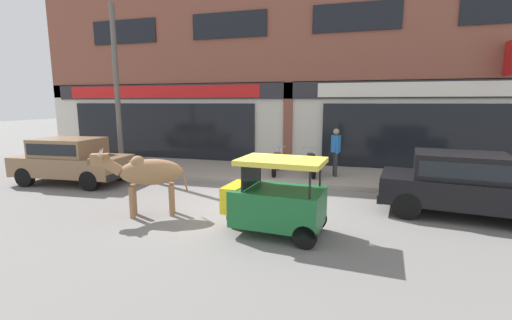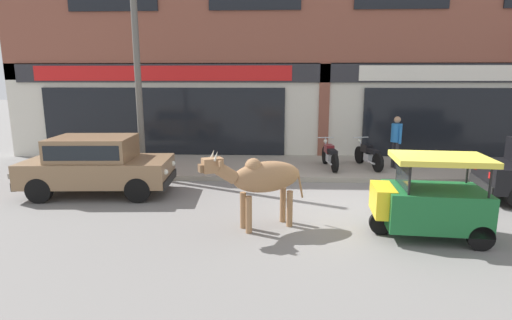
{
  "view_description": "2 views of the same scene",
  "coord_description": "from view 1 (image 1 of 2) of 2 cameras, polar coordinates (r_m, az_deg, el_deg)",
  "views": [
    {
      "loc": [
        2.5,
        -8.0,
        2.58
      ],
      "look_at": [
        -0.04,
        1.0,
        1.01
      ],
      "focal_mm": 24.0,
      "sensor_mm": 36.0,
      "label": 1
    },
    {
      "loc": [
        -1.75,
        -8.73,
        2.87
      ],
      "look_at": [
        -2.2,
        1.0,
        0.87
      ],
      "focal_mm": 28.0,
      "sensor_mm": 36.0,
      "label": 2
    }
  ],
  "objects": [
    {
      "name": "auto_rickshaw",
      "position": [
        6.8,
        3.19,
        -6.89
      ],
      "size": [
        2.04,
        1.3,
        1.52
      ],
      "color": "black",
      "rests_on": "ground"
    },
    {
      "name": "ground_plane",
      "position": [
        8.77,
        -1.51,
        -7.59
      ],
      "size": [
        90.0,
        90.0,
        0.0
      ],
      "primitive_type": "plane",
      "color": "slate"
    },
    {
      "name": "cow",
      "position": [
        8.18,
        -17.76,
        -2.04
      ],
      "size": [
        1.97,
        1.2,
        1.61
      ],
      "color": "#936B47",
      "rests_on": "ground"
    },
    {
      "name": "sidewalk",
      "position": [
        12.39,
        3.82,
        -2.18
      ],
      "size": [
        19.0,
        3.34,
        0.14
      ],
      "primitive_type": "cube",
      "color": "gray",
      "rests_on": "ground"
    },
    {
      "name": "car_1",
      "position": [
        12.48,
        -28.42,
        0.24
      ],
      "size": [
        3.69,
        1.81,
        1.46
      ],
      "color": "black",
      "rests_on": "ground"
    },
    {
      "name": "car_0",
      "position": [
        9.08,
        31.1,
        -3.09
      ],
      "size": [
        3.76,
        2.08,
        1.46
      ],
      "color": "black",
      "rests_on": "ground"
    },
    {
      "name": "pedestrian",
      "position": [
        11.65,
        13.14,
        2.11
      ],
      "size": [
        0.32,
        0.48,
        1.6
      ],
      "color": "#2D2D33",
      "rests_on": "sidewalk"
    },
    {
      "name": "shop_building",
      "position": [
        14.15,
        5.75,
        17.23
      ],
      "size": [
        23.0,
        1.4,
        9.4
      ],
      "color": "brown",
      "rests_on": "ground"
    },
    {
      "name": "utility_pole",
      "position": [
        13.26,
        -22.16,
        10.81
      ],
      "size": [
        0.18,
        0.18,
        5.79
      ],
      "primitive_type": "cylinder",
      "color": "#595651",
      "rests_on": "sidewalk"
    },
    {
      "name": "motorcycle_1",
      "position": [
        11.86,
        9.2,
        -0.56
      ],
      "size": [
        0.65,
        1.78,
        0.88
      ],
      "color": "black",
      "rests_on": "sidewalk"
    },
    {
      "name": "motorcycle_0",
      "position": [
        11.95,
        3.39,
        -0.38
      ],
      "size": [
        0.52,
        1.81,
        0.88
      ],
      "color": "black",
      "rests_on": "sidewalk"
    }
  ]
}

